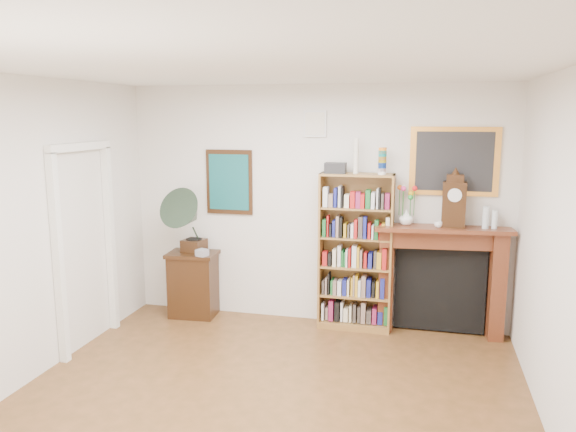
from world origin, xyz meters
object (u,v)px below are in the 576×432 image
object	(u,v)px
bookshelf	(356,243)
cd_stack	(202,253)
gramophone	(188,217)
bottle_left	(486,217)
flower_vase	(406,217)
teacup	(438,224)
mantel_clock	(454,202)
fireplace	(441,270)
bottle_right	(495,220)
side_cabinet	(193,284)

from	to	relation	value
bookshelf	cd_stack	distance (m)	1.81
gramophone	bottle_left	distance (m)	3.36
cd_stack	flower_vase	xyz separation A→B (m)	(2.35, 0.22, 0.49)
flower_vase	teacup	distance (m)	0.36
cd_stack	mantel_clock	bearing A→B (deg)	4.07
teacup	bottle_left	world-z (taller)	bottle_left
fireplace	bottle_left	bearing A→B (deg)	-11.38
cd_stack	flower_vase	world-z (taller)	flower_vase
bookshelf	teacup	world-z (taller)	bookshelf
flower_vase	teacup	size ratio (longest dim) A/B	1.96
cd_stack	bottle_left	world-z (taller)	bottle_left
gramophone	bottle_right	xyz separation A→B (m)	(3.45, 0.18, 0.08)
gramophone	teacup	xyz separation A→B (m)	(2.87, 0.12, 0.02)
mantel_clock	bottle_right	distance (m)	0.46
teacup	fireplace	bearing A→B (deg)	64.07
fireplace	teacup	xyz separation A→B (m)	(-0.05, -0.11, 0.54)
mantel_clock	teacup	world-z (taller)	mantel_clock
gramophone	cd_stack	xyz separation A→B (m)	(0.18, -0.04, -0.42)
cd_stack	side_cabinet	bearing A→B (deg)	143.78
side_cabinet	cd_stack	distance (m)	0.50
bottle_right	side_cabinet	bearing A→B (deg)	-178.60
flower_vase	bottle_right	bearing A→B (deg)	-0.25
gramophone	teacup	size ratio (longest dim) A/B	9.60
bottle_left	bookshelf	bearing A→B (deg)	-179.34
side_cabinet	mantel_clock	distance (m)	3.23
gramophone	bottle_left	size ratio (longest dim) A/B	3.41
cd_stack	bottle_left	size ratio (longest dim) A/B	0.50
fireplace	flower_vase	distance (m)	0.71
fireplace	mantel_clock	size ratio (longest dim) A/B	2.61
side_cabinet	flower_vase	world-z (taller)	flower_vase
mantel_clock	flower_vase	distance (m)	0.54
bookshelf	teacup	bearing A→B (deg)	-2.80
bottle_right	mantel_clock	bearing A→B (deg)	-177.83
side_cabinet	cd_stack	size ratio (longest dim) A/B	6.68
fireplace	gramophone	distance (m)	2.98
side_cabinet	bottle_left	size ratio (longest dim) A/B	3.34
cd_stack	bottle_right	xyz separation A→B (m)	(3.27, 0.22, 0.51)
bookshelf	cd_stack	bearing A→B (deg)	-173.69
fireplace	flower_vase	bearing A→B (deg)	179.82
gramophone	teacup	world-z (taller)	gramophone
gramophone	flower_vase	distance (m)	2.53
bookshelf	teacup	distance (m)	0.94
side_cabinet	mantel_clock	size ratio (longest dim) A/B	1.39
cd_stack	teacup	world-z (taller)	teacup
teacup	side_cabinet	bearing A→B (deg)	-179.59
bookshelf	fireplace	xyz separation A→B (m)	(0.95, 0.06, -0.27)
side_cabinet	teacup	distance (m)	3.01
bookshelf	gramophone	bearing A→B (deg)	-175.38
teacup	flower_vase	bearing A→B (deg)	168.85
bookshelf	mantel_clock	distance (m)	1.17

